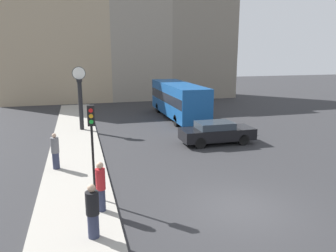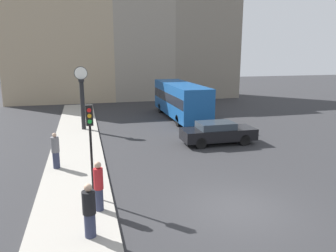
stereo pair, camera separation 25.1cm
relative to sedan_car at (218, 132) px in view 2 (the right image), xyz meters
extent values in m
plane|color=#2D2D30|center=(-2.70, -8.37, -0.73)|extent=(120.00, 120.00, 0.00)
cube|color=#A39E93|center=(-8.57, 3.54, -0.66)|extent=(2.88, 27.83, 0.14)
cube|color=tan|center=(-10.35, 21.33, 6.18)|extent=(11.79, 5.00, 13.82)
cube|color=gray|center=(-0.95, 21.33, 6.33)|extent=(7.02, 5.00, 14.12)
cube|color=gray|center=(6.71, 21.33, 5.57)|extent=(8.29, 5.00, 12.59)
cube|color=black|center=(0.04, 0.00, -0.09)|extent=(4.60, 1.77, 0.69)
cube|color=#2D3842|center=(-0.15, 0.00, 0.46)|extent=(2.21, 1.59, 0.41)
cylinder|color=black|center=(1.46, 0.77, -0.39)|extent=(0.68, 0.22, 0.68)
cylinder|color=black|center=(1.46, -0.77, -0.39)|extent=(0.68, 0.22, 0.68)
cylinder|color=black|center=(-1.39, 0.77, -0.39)|extent=(0.68, 0.22, 0.68)
cylinder|color=black|center=(-1.39, -0.77, -0.39)|extent=(0.68, 0.22, 0.68)
cube|color=#195199|center=(0.06, 8.37, 0.95)|extent=(2.39, 9.71, 2.64)
cube|color=#1E232D|center=(0.06, 8.37, 1.13)|extent=(2.41, 9.52, 0.78)
cylinder|color=black|center=(1.12, 11.38, -0.28)|extent=(0.28, 0.90, 0.90)
cylinder|color=black|center=(-0.99, 11.38, -0.28)|extent=(0.28, 0.90, 0.90)
cylinder|color=black|center=(1.12, 5.36, -0.28)|extent=(0.28, 0.90, 0.90)
cylinder|color=black|center=(-0.99, 5.36, -0.28)|extent=(0.28, 0.90, 0.90)
cylinder|color=black|center=(-7.83, -6.32, 0.84)|extent=(0.09, 0.09, 2.86)
cube|color=black|center=(-7.83, -6.32, 2.65)|extent=(0.26, 0.20, 0.76)
cylinder|color=red|center=(-7.83, -6.44, 2.86)|extent=(0.15, 0.04, 0.15)
cylinder|color=orange|center=(-7.83, -6.44, 2.65)|extent=(0.15, 0.04, 0.15)
cylinder|color=green|center=(-7.83, -6.44, 2.44)|extent=(0.15, 0.04, 0.15)
cylinder|color=black|center=(-8.10, 5.64, 1.13)|extent=(0.30, 0.30, 3.44)
cube|color=black|center=(-8.10, 5.64, 2.94)|extent=(0.39, 0.39, 0.18)
cylinder|color=black|center=(-8.10, 5.64, 3.45)|extent=(0.92, 0.04, 0.92)
cylinder|color=white|center=(-8.10, 5.64, 3.45)|extent=(0.85, 0.06, 0.85)
cylinder|color=#2D334C|center=(-9.44, -2.50, -0.19)|extent=(0.32, 0.32, 0.80)
cylinder|color=slate|center=(-9.44, -2.50, 0.59)|extent=(0.38, 0.38, 0.75)
sphere|color=tan|center=(-9.44, -2.50, 1.06)|extent=(0.20, 0.20, 0.20)
cylinder|color=#2D334C|center=(-7.65, -7.44, -0.18)|extent=(0.29, 0.29, 0.81)
cylinder|color=red|center=(-7.65, -7.44, 0.60)|extent=(0.34, 0.34, 0.76)
sphere|color=tan|center=(-7.65, -7.44, 1.10)|extent=(0.24, 0.24, 0.24)
cylinder|color=#2D334C|center=(-8.01, -9.10, -0.21)|extent=(0.34, 0.34, 0.76)
cylinder|color=black|center=(-8.01, -9.10, 0.53)|extent=(0.40, 0.40, 0.71)
sphere|color=tan|center=(-8.01, -9.10, 1.01)|extent=(0.24, 0.24, 0.24)
camera|label=1|loc=(-8.23, -18.35, 4.92)|focal=35.00mm
camera|label=2|loc=(-7.98, -18.42, 4.92)|focal=35.00mm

